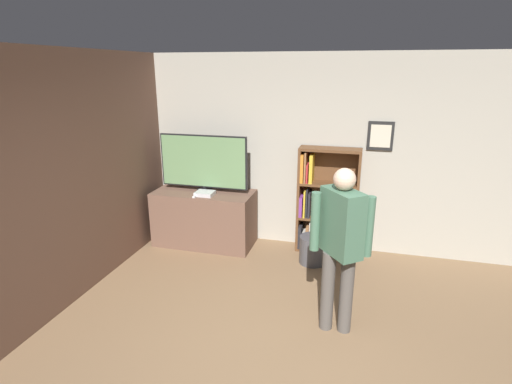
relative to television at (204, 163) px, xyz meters
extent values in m
cube|color=#B2AD9E|center=(1.68, 0.35, 0.13)|extent=(7.02, 0.06, 2.70)
cube|color=black|center=(2.36, 0.31, 0.43)|extent=(0.33, 0.02, 0.38)
cube|color=beige|center=(2.36, 0.30, 0.43)|extent=(0.26, 0.01, 0.29)
cube|color=brown|center=(-0.86, -1.14, 0.13)|extent=(0.06, 4.54, 2.70)
cube|color=brown|center=(0.00, -0.04, -0.82)|extent=(1.43, 0.65, 0.80)
cylinder|color=black|center=(0.00, 0.00, -0.41)|extent=(0.22, 0.22, 0.03)
cylinder|color=black|center=(0.00, 0.00, -0.37)|extent=(0.06, 0.06, 0.05)
cube|color=black|center=(0.00, 0.00, 0.02)|extent=(1.28, 0.04, 0.75)
cube|color=#6B9360|center=(0.00, -0.02, 0.02)|extent=(1.24, 0.01, 0.71)
cube|color=silver|center=(0.08, -0.18, -0.39)|extent=(0.25, 0.22, 0.05)
cube|color=white|center=(-0.02, -0.28, -0.41)|extent=(0.05, 0.14, 0.02)
cube|color=brown|center=(1.35, 0.16, -0.48)|extent=(0.04, 0.28, 1.48)
cube|color=brown|center=(2.14, 0.16, -0.48)|extent=(0.04, 0.28, 1.48)
cube|color=brown|center=(1.74, 0.30, -0.48)|extent=(0.82, 0.01, 1.48)
cube|color=brown|center=(1.74, 0.16, -1.20)|extent=(0.75, 0.28, 0.04)
cube|color=brown|center=(1.74, 0.16, -0.73)|extent=(0.75, 0.28, 0.04)
cube|color=brown|center=(1.74, 0.16, -0.23)|extent=(0.75, 0.28, 0.04)
cube|color=brown|center=(1.74, 0.16, 0.24)|extent=(0.75, 0.28, 0.04)
cube|color=#232328|center=(1.39, 0.14, -1.03)|extent=(0.04, 0.23, 0.34)
cube|color=beige|center=(1.44, 0.16, -1.07)|extent=(0.04, 0.26, 0.25)
cube|color=#99663D|center=(1.49, 0.12, -1.02)|extent=(0.04, 0.20, 0.36)
cube|color=beige|center=(1.54, 0.15, -0.99)|extent=(0.04, 0.26, 0.42)
cube|color=#338447|center=(1.59, 0.13, -1.01)|extent=(0.04, 0.22, 0.37)
cube|color=#2D569E|center=(1.63, 0.14, -1.06)|extent=(0.02, 0.23, 0.27)
cube|color=#7A3889|center=(1.39, 0.15, -0.57)|extent=(0.04, 0.25, 0.28)
cube|color=gold|center=(1.44, 0.14, -0.52)|extent=(0.02, 0.23, 0.38)
cube|color=#232328|center=(1.47, 0.15, -0.51)|extent=(0.02, 0.24, 0.40)
cube|color=#232328|center=(1.50, 0.15, -0.53)|extent=(0.03, 0.26, 0.35)
cube|color=orange|center=(1.39, 0.14, -0.02)|extent=(0.04, 0.24, 0.38)
cube|color=#99663D|center=(1.43, 0.15, 0.00)|extent=(0.02, 0.25, 0.42)
cube|color=red|center=(1.46, 0.12, -0.09)|extent=(0.02, 0.20, 0.26)
cube|color=gold|center=(1.51, 0.15, -0.02)|extent=(0.04, 0.26, 0.38)
cylinder|color=#56514C|center=(1.92, -1.62, -0.80)|extent=(0.13, 0.13, 0.83)
cylinder|color=#56514C|center=(2.10, -1.62, -0.80)|extent=(0.13, 0.13, 0.83)
cube|color=#477056|center=(2.01, -1.62, -0.08)|extent=(0.44, 0.47, 0.62)
sphere|color=beige|center=(2.01, -1.62, 0.33)|extent=(0.20, 0.20, 0.20)
cylinder|color=#477056|center=(2.25, -1.62, -0.09)|extent=(0.09, 0.09, 0.57)
cylinder|color=#477056|center=(1.77, -1.62, -0.09)|extent=(0.09, 0.09, 0.57)
cylinder|color=#4C4C51|center=(1.62, -0.25, -1.03)|extent=(0.36, 0.36, 0.37)
camera|label=1|loc=(2.13, -5.11, 1.28)|focal=28.00mm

